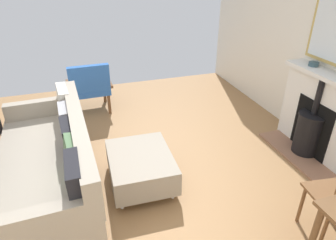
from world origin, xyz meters
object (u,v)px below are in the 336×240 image
(fireplace, at_px, (319,119))
(ottoman, at_px, (141,166))
(mantel_bowl_near, at_px, (314,64))
(sofa, at_px, (52,163))
(armchair_accent, at_px, (90,86))

(fireplace, height_order, ottoman, fireplace)
(mantel_bowl_near, distance_m, sofa, 3.21)
(sofa, height_order, ottoman, sofa)
(sofa, xyz_separation_m, armchair_accent, (-0.53, -1.81, 0.09))
(fireplace, bearing_deg, armchair_accent, -38.23)
(fireplace, xyz_separation_m, mantel_bowl_near, (-0.03, -0.32, 0.60))
(mantel_bowl_near, xyz_separation_m, armchair_accent, (2.60, -1.70, -0.61))
(ottoman, bearing_deg, fireplace, 177.82)
(mantel_bowl_near, xyz_separation_m, ottoman, (2.25, 0.24, -0.84))
(fireplace, relative_size, mantel_bowl_near, 10.29)
(sofa, xyz_separation_m, ottoman, (-0.88, 0.13, -0.14))
(sofa, relative_size, ottoman, 2.45)
(mantel_bowl_near, height_order, sofa, mantel_bowl_near)
(ottoman, distance_m, armchair_accent, 1.98)
(sofa, bearing_deg, ottoman, 171.62)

